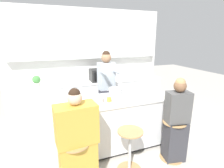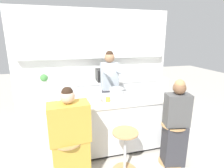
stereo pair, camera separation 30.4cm
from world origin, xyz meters
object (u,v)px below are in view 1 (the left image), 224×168
(fruit_bowl, at_px, (97,100))
(potted_plant, at_px, (37,80))
(bar_stool_center, at_px, (130,149))
(person_seated_near, at_px, (176,124))
(kitchen_island, at_px, (113,123))
(microwave, at_px, (100,75))
(cooking_pot, at_px, (116,91))
(person_cooking, at_px, (107,90))
(bar_stool_rightmost, at_px, (173,138))
(person_wrapped_blanket, at_px, (77,144))
(bar_stool_leftmost, at_px, (76,163))
(coffee_cup_near, at_px, (109,100))

(fruit_bowl, height_order, potted_plant, potted_plant)
(bar_stool_center, xyz_separation_m, person_seated_near, (0.81, -0.01, 0.27))
(kitchen_island, bearing_deg, bar_stool_center, -90.00)
(fruit_bowl, relative_size, microwave, 0.46)
(microwave, height_order, potted_plant, microwave)
(fruit_bowl, xyz_separation_m, potted_plant, (-0.97, 1.65, 0.04))
(bar_stool_center, bearing_deg, cooking_pot, 82.22)
(person_cooking, height_order, fruit_bowl, person_cooking)
(kitchen_island, bearing_deg, person_cooking, 80.55)
(fruit_bowl, bearing_deg, kitchen_island, 10.20)
(kitchen_island, height_order, potted_plant, potted_plant)
(person_cooking, bearing_deg, cooking_pot, -94.19)
(bar_stool_rightmost, bearing_deg, cooking_pot, 128.07)
(kitchen_island, xyz_separation_m, bar_stool_center, (0.00, -0.67, -0.10))
(cooking_pot, distance_m, potted_plant, 1.98)
(bar_stool_center, height_order, potted_plant, potted_plant)
(cooking_pot, bearing_deg, kitchen_island, -120.98)
(microwave, bearing_deg, person_wrapped_blanket, -114.00)
(bar_stool_leftmost, xyz_separation_m, cooking_pot, (0.91, 0.89, 0.63))
(person_seated_near, xyz_separation_m, microwave, (-0.58, 2.23, 0.40))
(bar_stool_center, distance_m, fruit_bowl, 0.92)
(fruit_bowl, bearing_deg, potted_plant, 120.55)
(potted_plant, bearing_deg, bar_stool_rightmost, -47.24)
(bar_stool_center, height_order, fruit_bowl, fruit_bowl)
(coffee_cup_near, bearing_deg, person_wrapped_blanket, -138.45)
(kitchen_island, relative_size, bar_stool_leftmost, 2.93)
(person_cooking, height_order, cooking_pot, person_cooking)
(person_wrapped_blanket, bearing_deg, person_seated_near, -4.63)
(person_wrapped_blanket, relative_size, fruit_bowl, 6.06)
(bar_stool_center, bearing_deg, kitchen_island, 90.00)
(kitchen_island, relative_size, person_seated_near, 1.42)
(person_wrapped_blanket, distance_m, coffee_cup_near, 0.92)
(person_cooking, xyz_separation_m, person_seated_near, (0.69, -1.39, -0.23))
(bar_stool_center, xyz_separation_m, microwave, (0.23, 2.23, 0.67))
(bar_stool_leftmost, height_order, person_wrapped_blanket, person_wrapped_blanket)
(person_cooking, bearing_deg, microwave, 78.11)
(cooking_pot, xyz_separation_m, potted_plant, (-1.41, 1.39, 0.02))
(microwave, bearing_deg, kitchen_island, -98.48)
(bar_stool_rightmost, bearing_deg, person_wrapped_blanket, -179.33)
(kitchen_island, distance_m, bar_stool_rightmost, 1.04)
(person_wrapped_blanket, bearing_deg, fruit_bowl, 49.74)
(bar_stool_rightmost, bearing_deg, coffee_cup_near, 148.71)
(bar_stool_center, bearing_deg, person_seated_near, -0.54)
(kitchen_island, distance_m, coffee_cup_near, 0.53)
(person_wrapped_blanket, xyz_separation_m, coffee_cup_near, (0.65, 0.57, 0.33))
(bar_stool_center, height_order, coffee_cup_near, coffee_cup_near)
(bar_stool_center, relative_size, person_cooking, 0.39)
(cooking_pot, bearing_deg, bar_stool_rightmost, -51.93)
(person_wrapped_blanket, distance_m, fruit_bowl, 0.83)
(bar_stool_leftmost, xyz_separation_m, coffee_cup_near, (0.67, 0.58, 0.61))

